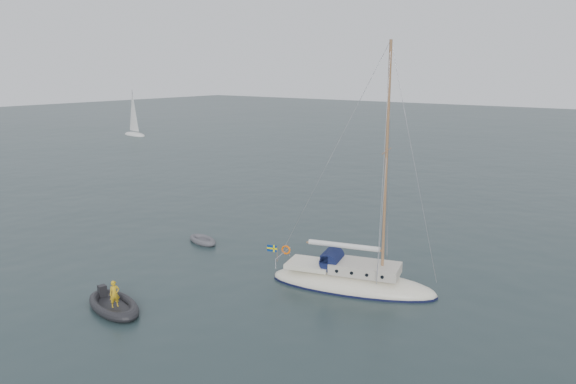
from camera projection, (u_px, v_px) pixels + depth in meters
The scene contains 5 objects.
ground at pixel (281, 276), 30.99m from camera, with size 300.00×300.00×0.00m, color black.
sailboat at pixel (352, 269), 29.24m from camera, with size 9.24×2.77×13.16m.
dinghy at pixel (203, 240), 36.95m from camera, with size 2.61×1.18×0.37m.
rib at pixel (113, 304), 26.75m from camera, with size 4.04×1.84×1.51m.
distant_yacht_a at pixel (133, 115), 94.75m from camera, with size 6.15×3.28×8.15m.
Camera 1 is at (17.97, -23.07, 11.28)m, focal length 35.00 mm.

